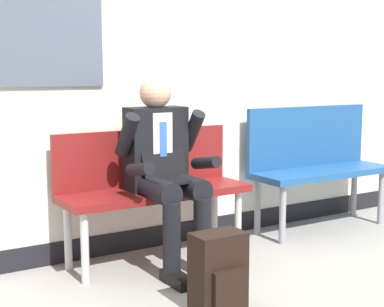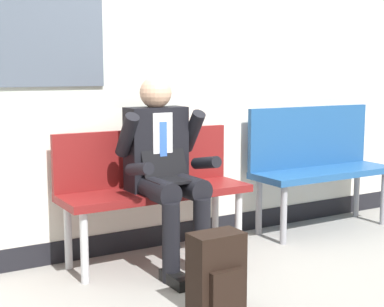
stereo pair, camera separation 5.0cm
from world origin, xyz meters
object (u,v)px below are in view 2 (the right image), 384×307
at_px(bench_empty, 318,159).
at_px(backpack, 217,274).
at_px(bench_with_person, 152,182).
at_px(person_seated, 165,167).

bearing_deg(bench_empty, backpack, -148.63).
bearing_deg(backpack, bench_with_person, 83.31).
bearing_deg(backpack, person_seated, 81.67).
relative_size(bench_with_person, person_seated, 1.04).
xyz_separation_m(bench_empty, person_seated, (-1.52, -0.21, 0.09)).
relative_size(bench_empty, person_seated, 1.00).
height_order(bench_empty, backpack, bench_empty).
height_order(bench_with_person, person_seated, person_seated).
distance_m(bench_with_person, backpack, 1.04).
xyz_separation_m(bench_with_person, person_seated, (0.00, -0.20, 0.13)).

